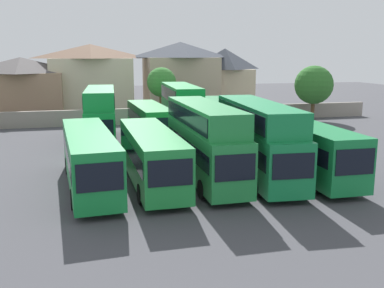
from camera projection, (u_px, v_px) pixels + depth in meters
The scene contains 17 objects.
ground at pixel (157, 133), 45.39m from camera, with size 140.00×140.00×0.00m, color #424247.
depot_boundary_wall at pixel (148, 116), 51.61m from camera, with size 56.00×0.50×1.80m, color gray.
bus_1 at pixel (89, 156), 26.51m from camera, with size 3.33×12.13×3.41m.
bus_2 at pixel (151, 154), 27.28m from camera, with size 2.78×11.48×3.34m.
bus_3 at pixel (205, 138), 27.95m from camera, with size 2.63×11.28×4.86m.
bus_4 at pixel (258, 136), 28.65m from camera, with size 3.40×11.88×4.87m.
bus_5 at pixel (304, 146), 29.20m from camera, with size 2.79×11.61×3.49m.
bus_6 at pixel (101, 112), 40.18m from camera, with size 3.18×10.89×4.89m.
bus_7 at pixel (150, 120), 41.21m from camera, with size 3.02×10.49×3.30m.
bus_8 at pixel (181, 109), 42.14m from camera, with size 3.04×10.85×5.05m.
bus_9 at pixel (225, 116), 43.45m from camera, with size 2.76×12.09×3.42m.
house_terrace_left at pixel (22, 87), 56.54m from camera, with size 10.52×7.84×7.53m.
house_terrace_centre at pixel (91, 79), 59.35m from camera, with size 11.06×6.79×9.19m.
house_terrace_right at pixel (181, 76), 61.87m from camera, with size 10.10×7.56×9.53m.
house_terrace_far_right at pixel (225, 79), 64.11m from camera, with size 7.41×6.61×8.68m.
tree_left_of_lot at pixel (314, 85), 53.66m from camera, with size 4.61×4.61×6.57m.
tree_right_of_lot at pixel (162, 83), 53.77m from camera, with size 3.54×3.54×6.35m.
Camera 1 is at (-7.14, -26.28, 7.91)m, focal length 41.81 mm.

